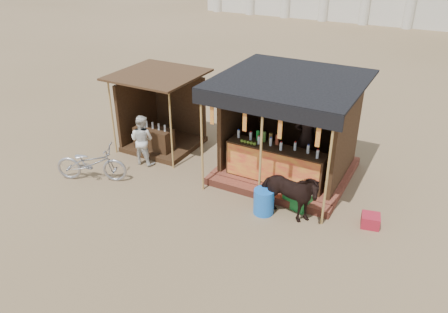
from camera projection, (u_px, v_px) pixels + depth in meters
ground at (191, 227)px, 10.03m from camera, size 120.00×120.00×0.00m
main_stall at (289, 141)px, 11.74m from camera, size 3.60×3.61×2.78m
secondary_stall at (159, 120)px, 13.49m from camera, size 2.40×2.40×2.38m
cow at (287, 195)px, 10.04m from camera, size 1.55×0.72×1.30m
motorbike at (91, 163)px, 11.72m from camera, size 2.02×1.38×1.01m
bystander at (142, 140)px, 12.45m from camera, size 0.76×0.61×1.49m
blue_barrel at (264, 202)px, 10.40m from camera, size 0.56×0.56×0.64m
red_crate at (370, 221)px, 10.00m from camera, size 0.48×0.47×0.30m
cooler at (298, 199)px, 10.67m from camera, size 0.74×0.60×0.46m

